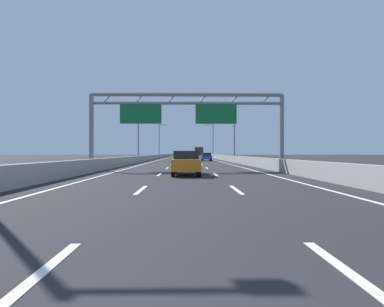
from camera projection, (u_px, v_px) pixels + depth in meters
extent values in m
plane|color=#262628|center=(186.00, 157.00, 100.18)|extent=(260.00, 260.00, 0.00)
cube|color=white|center=(31.00, 281.00, 3.67)|extent=(0.16, 3.00, 0.01)
cube|color=white|center=(141.00, 190.00, 12.67)|extent=(0.16, 3.00, 0.01)
cube|color=white|center=(160.00, 174.00, 21.66)|extent=(0.16, 3.00, 0.01)
cube|color=white|center=(167.00, 168.00, 30.66)|extent=(0.16, 3.00, 0.01)
cube|color=white|center=(171.00, 165.00, 39.66)|extent=(0.16, 3.00, 0.01)
cube|color=white|center=(174.00, 162.00, 48.66)|extent=(0.16, 3.00, 0.01)
cube|color=white|center=(176.00, 161.00, 57.66)|extent=(0.16, 3.00, 0.01)
cube|color=white|center=(177.00, 160.00, 66.66)|extent=(0.16, 3.00, 0.01)
cube|color=white|center=(178.00, 159.00, 75.65)|extent=(0.16, 3.00, 0.01)
cube|color=white|center=(179.00, 158.00, 84.65)|extent=(0.16, 3.00, 0.01)
cube|color=white|center=(180.00, 158.00, 93.65)|extent=(0.16, 3.00, 0.01)
cube|color=white|center=(180.00, 157.00, 102.65)|extent=(0.16, 3.00, 0.01)
cube|color=white|center=(181.00, 157.00, 111.65)|extent=(0.16, 3.00, 0.01)
cube|color=white|center=(181.00, 157.00, 120.65)|extent=(0.16, 3.00, 0.01)
cube|color=white|center=(181.00, 156.00, 129.65)|extent=(0.16, 3.00, 0.01)
cube|color=white|center=(182.00, 156.00, 138.64)|extent=(0.16, 3.00, 0.01)
cube|color=white|center=(182.00, 156.00, 147.64)|extent=(0.16, 3.00, 0.01)
cube|color=white|center=(182.00, 156.00, 156.64)|extent=(0.16, 3.00, 0.01)
cube|color=white|center=(358.00, 279.00, 3.73)|extent=(0.16, 3.00, 0.01)
cube|color=white|center=(236.00, 190.00, 12.73)|extent=(0.16, 3.00, 0.01)
cube|color=white|center=(215.00, 174.00, 21.73)|extent=(0.16, 3.00, 0.01)
cube|color=white|center=(207.00, 168.00, 30.73)|extent=(0.16, 3.00, 0.01)
cube|color=white|center=(202.00, 165.00, 39.73)|extent=(0.16, 3.00, 0.01)
cube|color=white|center=(199.00, 162.00, 48.73)|extent=(0.16, 3.00, 0.01)
cube|color=white|center=(197.00, 161.00, 57.72)|extent=(0.16, 3.00, 0.01)
cube|color=white|center=(195.00, 160.00, 66.72)|extent=(0.16, 3.00, 0.01)
cube|color=white|center=(194.00, 159.00, 75.72)|extent=(0.16, 3.00, 0.01)
cube|color=white|center=(193.00, 158.00, 84.72)|extent=(0.16, 3.00, 0.01)
cube|color=white|center=(193.00, 158.00, 93.72)|extent=(0.16, 3.00, 0.01)
cube|color=white|center=(192.00, 157.00, 102.72)|extent=(0.16, 3.00, 0.01)
cube|color=white|center=(192.00, 157.00, 111.72)|extent=(0.16, 3.00, 0.01)
cube|color=white|center=(191.00, 157.00, 120.71)|extent=(0.16, 3.00, 0.01)
cube|color=white|center=(191.00, 156.00, 129.71)|extent=(0.16, 3.00, 0.01)
cube|color=white|center=(190.00, 156.00, 138.71)|extent=(0.16, 3.00, 0.01)
cube|color=white|center=(190.00, 156.00, 147.71)|extent=(0.16, 3.00, 0.01)
cube|color=white|center=(190.00, 156.00, 156.71)|extent=(0.16, 3.00, 0.01)
cube|color=white|center=(166.00, 158.00, 88.09)|extent=(0.16, 176.00, 0.01)
cube|color=white|center=(206.00, 158.00, 88.28)|extent=(0.16, 176.00, 0.01)
cube|color=#9E9E99|center=(165.00, 156.00, 110.05)|extent=(0.45, 220.00, 0.95)
cube|color=#9E9E99|center=(207.00, 156.00, 110.31)|extent=(0.45, 220.00, 0.95)
cylinder|color=gray|center=(91.00, 132.00, 27.56)|extent=(0.36, 0.36, 6.20)
cylinder|color=gray|center=(282.00, 132.00, 27.85)|extent=(0.36, 0.36, 6.20)
cylinder|color=gray|center=(187.00, 95.00, 27.70)|extent=(15.72, 0.32, 0.32)
cylinder|color=gray|center=(187.00, 103.00, 27.70)|extent=(15.72, 0.26, 0.26)
cylinder|color=gray|center=(107.00, 99.00, 27.58)|extent=(0.74, 0.10, 0.74)
cylinder|color=gray|center=(139.00, 99.00, 27.62)|extent=(0.74, 0.10, 0.74)
cylinder|color=gray|center=(171.00, 99.00, 27.67)|extent=(0.74, 0.10, 0.74)
cylinder|color=gray|center=(203.00, 99.00, 27.72)|extent=(0.74, 0.10, 0.74)
cylinder|color=gray|center=(235.00, 99.00, 27.77)|extent=(0.74, 0.10, 0.74)
cylinder|color=gray|center=(266.00, 99.00, 27.82)|extent=(0.74, 0.10, 0.74)
cube|color=#146B33|center=(141.00, 114.00, 27.63)|extent=(3.40, 0.12, 1.60)
cube|color=#146B33|center=(216.00, 114.00, 27.74)|extent=(3.40, 0.12, 1.60)
cylinder|color=slate|center=(138.00, 132.00, 53.68)|extent=(0.20, 0.20, 9.50)
cylinder|color=slate|center=(145.00, 103.00, 53.69)|extent=(2.20, 0.12, 0.12)
cube|color=#F2EAC6|center=(152.00, 104.00, 53.71)|extent=(0.56, 0.28, 0.20)
cylinder|color=slate|center=(234.00, 132.00, 53.96)|extent=(0.20, 0.20, 9.50)
cylinder|color=slate|center=(228.00, 103.00, 53.93)|extent=(2.20, 0.12, 0.12)
cube|color=#F2EAC6|center=(221.00, 104.00, 53.91)|extent=(0.56, 0.28, 0.20)
cylinder|color=slate|center=(159.00, 141.00, 95.65)|extent=(0.20, 0.20, 9.50)
cylinder|color=slate|center=(163.00, 125.00, 95.66)|extent=(2.20, 0.12, 0.12)
cube|color=#F2EAC6|center=(167.00, 125.00, 95.68)|extent=(0.56, 0.28, 0.20)
cylinder|color=slate|center=(213.00, 141.00, 95.93)|extent=(0.20, 0.20, 9.50)
cylinder|color=slate|center=(209.00, 125.00, 95.90)|extent=(2.20, 0.12, 0.12)
cube|color=#F2EAC6|center=(205.00, 125.00, 95.88)|extent=(0.56, 0.28, 0.20)
cube|color=#2347AD|center=(206.00, 157.00, 58.56)|extent=(1.73, 4.26, 0.60)
cube|color=black|center=(207.00, 154.00, 58.18)|extent=(1.52, 1.91, 0.48)
cylinder|color=black|center=(202.00, 159.00, 60.13)|extent=(0.22, 0.64, 0.64)
cylinder|color=black|center=(210.00, 159.00, 60.15)|extent=(0.22, 0.64, 0.64)
cylinder|color=black|center=(202.00, 159.00, 56.97)|extent=(0.22, 0.64, 0.64)
cylinder|color=black|center=(211.00, 159.00, 57.00)|extent=(0.22, 0.64, 0.64)
cube|color=red|center=(186.00, 154.00, 139.58)|extent=(1.75, 4.62, 0.68)
cube|color=black|center=(186.00, 153.00, 139.70)|extent=(1.54, 2.02, 0.44)
cylinder|color=black|center=(184.00, 155.00, 141.33)|extent=(0.22, 0.64, 0.64)
cylinder|color=black|center=(187.00, 155.00, 141.36)|extent=(0.22, 0.64, 0.64)
cylinder|color=black|center=(184.00, 155.00, 137.81)|extent=(0.22, 0.64, 0.64)
cylinder|color=black|center=(187.00, 155.00, 137.84)|extent=(0.22, 0.64, 0.64)
cube|color=orange|center=(186.00, 164.00, 21.04)|extent=(1.72, 4.27, 0.70)
cube|color=black|center=(186.00, 155.00, 21.02)|extent=(1.51, 1.98, 0.50)
cylinder|color=black|center=(175.00, 169.00, 22.61)|extent=(0.22, 0.64, 0.64)
cylinder|color=black|center=(197.00, 169.00, 22.64)|extent=(0.22, 0.64, 0.64)
cylinder|color=black|center=(173.00, 171.00, 19.45)|extent=(0.22, 0.64, 0.64)
cylinder|color=black|center=(199.00, 171.00, 19.48)|extent=(0.22, 0.64, 0.64)
cube|color=silver|center=(176.00, 155.00, 114.25)|extent=(1.85, 4.21, 0.62)
cube|color=black|center=(176.00, 153.00, 114.41)|extent=(1.63, 1.93, 0.50)
cylinder|color=black|center=(174.00, 156.00, 115.78)|extent=(0.22, 0.64, 0.64)
cylinder|color=black|center=(179.00, 156.00, 115.81)|extent=(0.22, 0.64, 0.64)
cylinder|color=black|center=(174.00, 156.00, 112.68)|extent=(0.22, 0.64, 0.64)
cylinder|color=black|center=(178.00, 156.00, 112.71)|extent=(0.22, 0.64, 0.64)
cube|color=silver|center=(198.00, 152.00, 103.98)|extent=(2.43, 2.15, 2.10)
cube|color=#333338|center=(199.00, 152.00, 100.04)|extent=(2.43, 5.32, 2.55)
cylinder|color=black|center=(195.00, 156.00, 104.13)|extent=(0.28, 0.96, 0.96)
cylinder|color=black|center=(202.00, 156.00, 104.17)|extent=(0.28, 0.96, 0.96)
cylinder|color=black|center=(195.00, 156.00, 98.77)|extent=(0.28, 0.96, 0.96)
cylinder|color=black|center=(203.00, 156.00, 98.81)|extent=(0.28, 0.96, 0.96)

